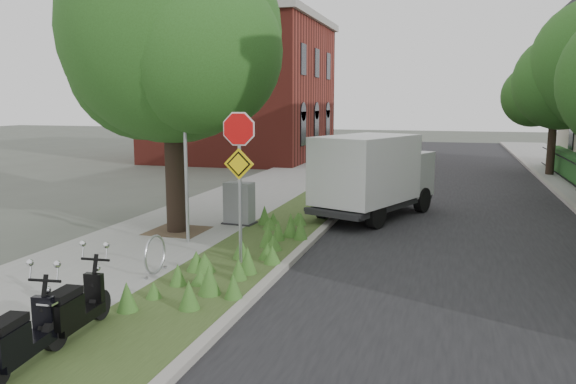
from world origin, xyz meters
name	(u,v)px	position (x,y,z in m)	size (l,w,h in m)	color
ground	(298,283)	(0.00, 0.00, 0.00)	(120.00, 120.00, 0.00)	#4C5147
sidewalk_near	(261,191)	(-4.25, 10.00, 0.06)	(3.50, 60.00, 0.12)	gray
verge	(331,194)	(-1.50, 10.00, 0.06)	(2.00, 60.00, 0.12)	#35491F
kerb_near	(358,195)	(-0.50, 10.00, 0.07)	(0.20, 60.00, 0.13)	#9E9991
road	(459,202)	(3.00, 10.00, 0.01)	(7.00, 60.00, 0.01)	black
kerb_far	(571,205)	(6.50, 10.00, 0.07)	(0.20, 60.00, 0.13)	#9E9991
street_tree_main	(170,44)	(-4.08, 2.86, 4.80)	(6.21, 5.54, 7.66)	black
bare_post	(186,158)	(-3.20, 1.80, 2.12)	(0.08, 0.08, 4.00)	#A5A8AD
bike_hoop	(155,255)	(-2.70, -0.60, 0.50)	(0.06, 0.78, 0.77)	#A5A8AD
sign_assembly	(239,156)	(-1.40, 0.58, 2.33)	(0.94, 0.08, 3.22)	#A5A8AD
brick_building	(243,88)	(-9.50, 22.00, 4.21)	(9.40, 10.40, 8.30)	maroon
far_tree_c	(554,90)	(6.94, 18.04, 3.95)	(4.37, 3.89, 5.93)	black
scooter_near	(71,314)	(-2.29, -3.62, 0.48)	(0.38, 1.56, 0.74)	black
scooter_far	(16,345)	(-2.28, -4.67, 0.48)	(0.44, 1.56, 0.74)	black
box_truck	(373,172)	(0.50, 6.49, 1.36)	(3.33, 4.94, 2.09)	#262628
utility_cabinet	(239,204)	(-2.80, 4.10, 0.66)	(0.89, 0.63, 1.13)	#262628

